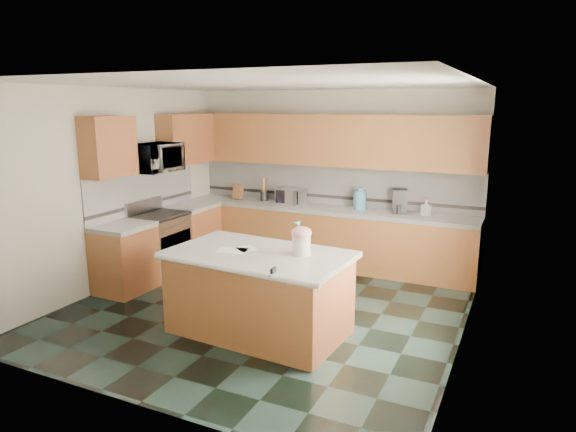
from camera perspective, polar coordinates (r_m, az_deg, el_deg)
The scene contains 52 objects.
floor at distance 6.45m, azimuth -2.57°, elevation -10.25°, with size 4.60×4.60×0.00m, color black.
ceiling at distance 5.96m, azimuth -2.83°, elevation 14.47°, with size 4.60×4.60×0.00m, color white.
wall_back at distance 8.16m, azimuth 4.98°, elevation 4.33°, with size 4.60×0.04×2.70m, color beige.
wall_front at distance 4.21m, azimuth -17.68°, elevation -3.73°, with size 4.60×0.04×2.70m, color beige.
wall_left at distance 7.43m, azimuth -18.74°, elevation 2.95°, with size 0.04×4.60×2.70m, color beige.
wall_right at distance 5.40m, azimuth 19.61°, elevation -0.42°, with size 0.04×4.60×2.70m, color beige.
back_base_cab at distance 8.04m, azimuth 4.06°, elevation -2.45°, with size 4.60×0.60×0.86m, color #5C2E1A.
back_countertop at distance 7.94m, azimuth 4.11°, elevation 0.76°, with size 4.60×0.64×0.06m, color white.
back_upper_cab at distance 7.93m, azimuth 4.59°, elevation 8.40°, with size 4.60×0.33×0.78m, color #5C2E1A.
back_backsplash at distance 8.15m, azimuth 4.89°, elevation 3.51°, with size 4.60×0.02×0.63m, color silver.
back_accent_band at distance 8.17m, azimuth 4.85°, elevation 2.15°, with size 4.60×0.01×0.05m, color black.
left_base_cab_rear at distance 8.37m, azimuth -10.62°, elevation -2.04°, with size 0.60×0.82×0.86m, color #5C2E1A.
left_counter_rear at distance 8.27m, azimuth -10.74°, elevation 1.04°, with size 0.64×0.82×0.06m, color white.
left_base_cab_front at distance 7.24m, azimuth -17.72°, elevation -4.69°, with size 0.60×0.72×0.86m, color #5C2E1A.
left_counter_front at distance 7.12m, azimuth -17.96°, elevation -1.15°, with size 0.64×0.72×0.06m, color white.
left_backsplash at distance 7.82m, azimuth -15.73°, elevation 2.73°, with size 0.02×2.30×0.63m, color silver.
left_accent_band at distance 7.85m, azimuth -15.62°, elevation 1.32°, with size 0.01×2.30×0.05m, color black.
left_upper_cab_rear at distance 8.33m, azimuth -11.25°, elevation 8.39°, with size 0.33×1.09×0.78m, color #5C2E1A.
left_upper_cab_front at distance 7.06m, azimuth -19.33°, elevation 7.29°, with size 0.33×0.72×0.78m, color #5C2E1A.
range_body at distance 7.77m, azimuth -14.03°, elevation -3.25°, with size 0.60×0.76×0.88m, color #B7B7BC.
range_oven_door at distance 7.60m, azimuth -12.31°, elevation -3.82°, with size 0.02×0.68×0.55m, color black.
range_cooktop at distance 7.66m, azimuth -14.20°, elevation 0.07°, with size 0.62×0.78×0.04m, color black.
range_handle at distance 7.49m, azimuth -12.26°, elevation -1.05°, with size 0.02×0.02×0.66m, color #B7B7BC.
range_backguard at distance 7.80m, azimuth -15.73°, elevation 1.10°, with size 0.06×0.76×0.18m, color #B7B7BC.
microwave at distance 7.53m, azimuth -14.53°, elevation 6.27°, with size 0.73×0.50×0.41m, color #B7B7BC.
island_base at distance 5.69m, azimuth -3.22°, elevation -8.77°, with size 1.83×1.05×0.86m, color #5C2E1A.
island_top at distance 5.54m, azimuth -3.28°, elevation -4.32°, with size 1.93×1.15×0.06m, color white.
island_bullnose at distance 5.07m, azimuth -6.39°, elevation -5.97°, with size 0.06×0.06×1.93m, color white.
treat_jar at distance 5.40m, azimuth 1.49°, elevation -3.27°, with size 0.20×0.20×0.21m, color silver.
treat_jar_lid at distance 5.37m, azimuth 1.50°, elevation -1.88°, with size 0.22×0.22×0.13m, color #CF889E.
treat_jar_knob at distance 5.35m, azimuth 1.50°, elevation -1.39°, with size 0.02×0.02×0.07m, color tan.
treat_jar_knob_end_l at distance 5.37m, azimuth 1.15°, elevation -1.36°, with size 0.04×0.04×0.04m, color tan.
treat_jar_knob_end_r at distance 5.34m, azimuth 1.85°, elevation -1.43°, with size 0.04×0.04×0.04m, color tan.
soap_bottle_island at distance 5.45m, azimuth 1.18°, elevation -2.37°, with size 0.13×0.13×0.34m, color #21B5A0.
paper_sheet_a at distance 5.61m, azimuth -6.23°, elevation -3.83°, with size 0.32×0.24×0.00m, color white.
paper_sheet_b at distance 5.66m, azimuth -4.66°, elevation -3.64°, with size 0.25×0.19×0.00m, color white.
clamp_body at distance 4.86m, azimuth -1.66°, elevation -6.21°, with size 0.03×0.09×0.08m, color black.
clamp_handle at distance 4.82m, azimuth -1.93°, elevation -6.61°, with size 0.01×0.01×0.06m, color black.
knife_block at distance 8.64m, azimuth -5.58°, elevation 2.72°, with size 0.14×0.11×0.25m, color #472814.
utensil_crock at distance 8.44m, azimuth -2.69°, elevation 2.21°, with size 0.12×0.12×0.15m, color black.
utensil_bundle at distance 8.41m, azimuth -2.70°, elevation 3.50°, with size 0.07×0.07×0.23m, color #472814.
toaster_oven at distance 8.19m, azimuth 0.28°, elevation 2.25°, with size 0.43×0.30×0.25m, color #B7B7BC.
toaster_oven_door at distance 8.07m, azimuth -0.14°, elevation 2.10°, with size 0.39×0.01×0.21m, color black.
paper_towel at distance 7.85m, azimuth 7.68°, elevation 1.67°, with size 0.11×0.11×0.24m, color white.
paper_towel_base at distance 7.87m, azimuth 7.66°, elevation 0.86°, with size 0.16×0.16×0.01m, color #B7B7BC.
water_jug at distance 7.79m, azimuth 8.03°, elevation 1.76°, with size 0.18×0.18×0.29m, color #5294C4.
water_jug_neck at distance 7.76m, azimuth 8.06°, elevation 2.97°, with size 0.08×0.08×0.04m, color #5294C4.
coffee_maker at distance 7.65m, azimuth 12.32°, elevation 1.63°, with size 0.20×0.23×0.35m, color black.
coffee_carafe at distance 7.62m, azimuth 12.19°, elevation 0.81°, with size 0.14×0.14×0.14m, color black.
soap_bottle_back at distance 7.56m, azimuth 15.09°, elevation 0.91°, with size 0.10×0.11×0.23m, color white.
soap_back_cap at distance 7.53m, azimuth 15.14°, elevation 1.88°, with size 0.02×0.02×0.03m, color red.
window_light_proxy at distance 5.18m, azimuth 19.17°, elevation 0.79°, with size 0.02×1.40×1.10m, color white.
Camera 1 is at (2.80, -5.26, 2.47)m, focal length 32.00 mm.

